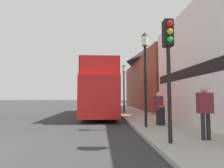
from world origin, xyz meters
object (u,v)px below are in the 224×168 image
(litter_bin, at_px, (160,114))
(pedestrian_nearest, at_px, (205,107))
(parked_car_ahead_of_bus, at_px, (104,104))
(tour_bus, at_px, (101,94))
(lamp_post_second, at_px, (124,79))
(pedestrian_second, at_px, (159,106))
(pedestrian_third, at_px, (159,104))
(lamp_post_nearest, at_px, (145,61))
(traffic_signal, at_px, (169,52))

(litter_bin, bearing_deg, pedestrian_nearest, -82.49)
(parked_car_ahead_of_bus, bearing_deg, litter_bin, -79.08)
(tour_bus, distance_m, pedestrian_nearest, 10.30)
(parked_car_ahead_of_bus, height_order, lamp_post_second, lamp_post_second)
(pedestrian_nearest, relative_size, pedestrian_second, 1.12)
(pedestrian_third, xyz_separation_m, lamp_post_nearest, (-1.00, -1.11, 2.15))
(lamp_post_nearest, bearing_deg, pedestrian_nearest, -63.04)
(tour_bus, distance_m, litter_bin, 7.29)
(pedestrian_second, bearing_deg, lamp_post_second, 96.18)
(lamp_post_nearest, bearing_deg, pedestrian_third, 48.06)
(pedestrian_second, xyz_separation_m, litter_bin, (0.10, 0.07, -0.44))
(pedestrian_second, bearing_deg, lamp_post_nearest, -148.02)
(tour_bus, distance_m, traffic_signal, 10.31)
(lamp_post_nearest, distance_m, lamp_post_second, 7.81)
(parked_car_ahead_of_bus, bearing_deg, pedestrian_nearest, -79.48)
(lamp_post_second, bearing_deg, litter_bin, -82.97)
(traffic_signal, bearing_deg, tour_bus, 101.94)
(pedestrian_third, bearing_deg, lamp_post_nearest, -131.94)
(pedestrian_third, relative_size, litter_bin, 1.72)
(lamp_post_nearest, xyz_separation_m, litter_bin, (0.90, 0.57, -2.64))
(pedestrian_nearest, height_order, pedestrian_third, pedestrian_nearest)
(traffic_signal, relative_size, litter_bin, 3.94)
(pedestrian_second, bearing_deg, tour_bus, 113.96)
(tour_bus, relative_size, litter_bin, 10.91)
(lamp_post_nearest, bearing_deg, litter_bin, 32.17)
(pedestrian_nearest, distance_m, pedestrian_third, 3.72)
(pedestrian_third, distance_m, lamp_post_second, 7.09)
(parked_car_ahead_of_bus, distance_m, pedestrian_nearest, 18.27)
(parked_car_ahead_of_bus, height_order, pedestrian_second, pedestrian_second)
(lamp_post_second, bearing_deg, pedestrian_second, -83.82)
(pedestrian_third, height_order, lamp_post_second, lamp_post_second)
(litter_bin, bearing_deg, traffic_signal, -104.59)
(traffic_signal, xyz_separation_m, lamp_post_nearest, (0.01, 2.93, 0.35))
(pedestrian_nearest, xyz_separation_m, pedestrian_third, (-0.32, 3.70, -0.06))
(parked_car_ahead_of_bus, bearing_deg, traffic_signal, -83.73)
(litter_bin, bearing_deg, tour_bus, 114.92)
(tour_bus, height_order, traffic_signal, tour_bus)
(pedestrian_nearest, bearing_deg, lamp_post_nearest, 116.96)
(lamp_post_second, xyz_separation_m, litter_bin, (0.89, -7.25, -2.57))
(pedestrian_third, bearing_deg, pedestrian_nearest, -85.00)
(pedestrian_second, bearing_deg, pedestrian_third, 72.26)
(parked_car_ahead_of_bus, xyz_separation_m, pedestrian_nearest, (2.99, -18.02, 0.55))
(parked_car_ahead_of_bus, distance_m, traffic_signal, 18.58)
(pedestrian_nearest, height_order, litter_bin, pedestrian_nearest)
(pedestrian_nearest, bearing_deg, lamp_post_second, 97.17)
(parked_car_ahead_of_bus, distance_m, litter_bin, 15.08)
(parked_car_ahead_of_bus, relative_size, lamp_post_second, 1.03)
(pedestrian_nearest, xyz_separation_m, lamp_post_nearest, (-1.32, 2.59, 2.09))
(pedestrian_second, relative_size, pedestrian_third, 0.95)
(pedestrian_second, distance_m, litter_bin, 0.46)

